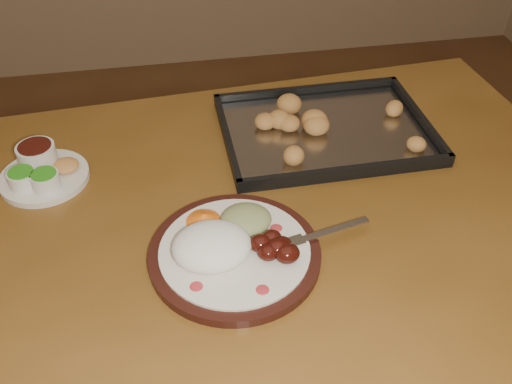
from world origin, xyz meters
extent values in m
cube|color=brown|center=(0.08, -0.06, 0.73)|extent=(1.56, 1.01, 0.04)
cylinder|color=#4A2316|center=(0.73, 0.37, 0.35)|extent=(0.07, 0.07, 0.71)
cylinder|color=black|center=(0.09, -0.17, 0.76)|extent=(0.29, 0.29, 0.02)
cylinder|color=silver|center=(0.09, -0.17, 0.77)|extent=(0.26, 0.26, 0.01)
ellipsoid|color=#AA292F|center=(0.02, -0.24, 0.77)|extent=(0.02, 0.02, 0.00)
ellipsoid|color=#AA292F|center=(0.12, -0.26, 0.77)|extent=(0.02, 0.02, 0.00)
ellipsoid|color=#AA292F|center=(0.17, -0.13, 0.77)|extent=(0.02, 0.02, 0.00)
ellipsoid|color=#AA292F|center=(0.00, -0.14, 0.77)|extent=(0.02, 0.02, 0.00)
ellipsoid|color=silver|center=(0.05, -0.17, 0.79)|extent=(0.14, 0.13, 0.06)
ellipsoid|color=#410E09|center=(0.14, -0.20, 0.79)|extent=(0.04, 0.03, 0.03)
ellipsoid|color=#410E09|center=(0.17, -0.19, 0.79)|extent=(0.04, 0.03, 0.03)
ellipsoid|color=#410E09|center=(0.16, -0.17, 0.79)|extent=(0.04, 0.03, 0.03)
ellipsoid|color=#410E09|center=(0.17, -0.21, 0.79)|extent=(0.04, 0.03, 0.03)
ellipsoid|color=#410E09|center=(0.14, -0.18, 0.79)|extent=(0.04, 0.03, 0.03)
ellipsoid|color=#410E09|center=(0.16, -0.19, 0.79)|extent=(0.04, 0.03, 0.03)
ellipsoid|color=#9E8966|center=(0.12, -0.11, 0.78)|extent=(0.10, 0.09, 0.04)
cone|color=orange|center=(0.05, -0.09, 0.78)|extent=(0.08, 0.09, 0.03)
cube|color=silver|center=(0.27, -0.16, 0.77)|extent=(0.14, 0.05, 0.00)
cube|color=silver|center=(0.19, -0.17, 0.78)|extent=(0.04, 0.03, 0.00)
cylinder|color=silver|center=(0.17, -0.19, 0.78)|extent=(0.03, 0.01, 0.00)
cylinder|color=silver|center=(0.17, -0.18, 0.78)|extent=(0.03, 0.01, 0.00)
cylinder|color=silver|center=(0.17, -0.18, 0.78)|extent=(0.03, 0.01, 0.00)
cylinder|color=silver|center=(0.17, -0.17, 0.78)|extent=(0.03, 0.01, 0.00)
cylinder|color=beige|center=(-0.25, 0.11, 0.76)|extent=(0.17, 0.17, 0.01)
cylinder|color=silver|center=(-0.28, 0.08, 0.78)|extent=(0.05, 0.05, 0.03)
cylinder|color=#2D881B|center=(-0.28, 0.08, 0.80)|extent=(0.05, 0.05, 0.00)
cylinder|color=silver|center=(-0.24, 0.07, 0.78)|extent=(0.05, 0.05, 0.03)
cylinder|color=#2D881B|center=(-0.24, 0.07, 0.80)|extent=(0.05, 0.05, 0.00)
cylinder|color=silver|center=(-0.26, 0.15, 0.78)|extent=(0.08, 0.08, 0.04)
cylinder|color=black|center=(-0.26, 0.15, 0.81)|extent=(0.07, 0.07, 0.00)
ellipsoid|color=#C28144|center=(-0.20, 0.12, 0.77)|extent=(0.05, 0.05, 0.02)
cube|color=black|center=(0.34, 0.16, 0.75)|extent=(0.45, 0.33, 0.01)
cube|color=black|center=(0.34, 0.32, 0.77)|extent=(0.45, 0.02, 0.02)
cube|color=black|center=(0.35, 0.00, 0.77)|extent=(0.45, 0.02, 0.02)
cube|color=black|center=(0.56, 0.17, 0.77)|extent=(0.02, 0.33, 0.02)
cube|color=black|center=(0.13, 0.16, 0.77)|extent=(0.02, 0.33, 0.02)
cube|color=silver|center=(0.34, 0.16, 0.76)|extent=(0.42, 0.30, 0.00)
ellipsoid|color=#B37B3E|center=(0.40, 0.16, 0.78)|extent=(0.05, 0.05, 0.03)
ellipsoid|color=#B37B3E|center=(0.43, 0.21, 0.78)|extent=(0.07, 0.07, 0.03)
ellipsoid|color=#B37B3E|center=(0.36, 0.26, 0.78)|extent=(0.06, 0.06, 0.03)
ellipsoid|color=#B37B3E|center=(0.27, 0.21, 0.78)|extent=(0.07, 0.07, 0.03)
ellipsoid|color=#B37B3E|center=(0.25, 0.19, 0.78)|extent=(0.06, 0.06, 0.03)
ellipsoid|color=#B37B3E|center=(0.29, 0.15, 0.78)|extent=(0.06, 0.06, 0.03)
ellipsoid|color=#B37B3E|center=(0.29, 0.10, 0.78)|extent=(0.07, 0.07, 0.03)
ellipsoid|color=#B37B3E|center=(0.36, 0.07, 0.78)|extent=(0.06, 0.06, 0.03)
ellipsoid|color=#B37B3E|center=(0.45, 0.13, 0.78)|extent=(0.07, 0.07, 0.03)
camera|label=1|loc=(0.01, -0.83, 1.47)|focal=40.00mm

